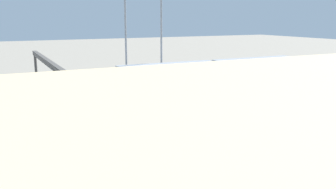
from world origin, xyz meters
The scene contains 14 objects.
ground_plane centered at (0.00, 0.00, 0.00)m, with size 400.00×400.00×0.00m, color gray.
track_bed_0 centered at (0.00, -15.00, 0.06)m, with size 140.00×2.80×0.12m, color #4C443D.
track_bed_1 centered at (0.00, -10.00, 0.06)m, with size 140.00×2.80×0.12m, color #3D3833.
track_bed_2 centered at (0.00, -5.00, 0.06)m, with size 140.00×2.80×0.12m, color #4C443D.
track_bed_3 centered at (0.00, 0.00, 0.06)m, with size 140.00×2.80×0.12m, color #3D3833.
track_bed_4 centered at (0.00, 5.00, 0.06)m, with size 140.00×2.80×0.12m, color #3D3833.
track_bed_5 centered at (0.00, 10.00, 0.06)m, with size 140.00×2.80×0.12m, color #3D3833.
track_bed_6 centered at (0.00, 15.00, 0.06)m, with size 140.00×2.80×0.12m, color #4C443D.
train_on_track_1 centered at (-2.91, -10.00, 2.02)m, with size 119.80×3.00×3.80m.
train_on_track_0 centered at (-27.06, -15.00, 2.62)m, with size 47.20×3.00×5.00m.
train_on_track_6 centered at (-4.85, 15.00, 2.05)m, with size 114.80×3.06×4.40m.
light_mast_0 centered at (-6.69, -18.61, 16.97)m, with size 2.80×0.70×26.54m.
light_mast_2 centered at (-14.79, -17.63, 16.10)m, with size 2.80×0.70×24.96m.
signal_gantry centered at (12.41, 0.00, 7.65)m, with size 0.70×35.00×8.80m.
Camera 1 is at (20.29, 56.61, 15.07)m, focal length 38.65 mm.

